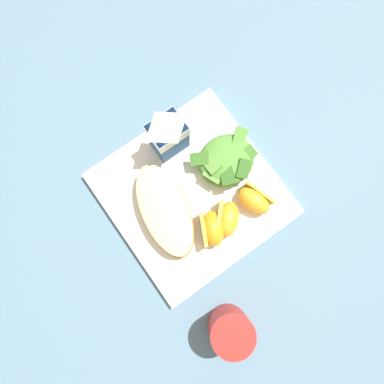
# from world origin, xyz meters

# --- Properties ---
(ground) EXTENTS (3.00, 3.00, 0.00)m
(ground) POSITION_xyz_m (0.00, 0.00, 0.00)
(ground) COLOR slate
(white_plate) EXTENTS (0.28, 0.28, 0.02)m
(white_plate) POSITION_xyz_m (0.00, 0.00, 0.01)
(white_plate) COLOR white
(white_plate) RESTS_ON ground
(cheesy_pizza_bread) EXTENTS (0.11, 0.18, 0.04)m
(cheesy_pizza_bread) POSITION_xyz_m (-0.06, -0.00, 0.03)
(cheesy_pizza_bread) COLOR #B77F42
(cheesy_pizza_bread) RESTS_ON white_plate
(green_salad_pile) EXTENTS (0.12, 0.09, 0.05)m
(green_salad_pile) POSITION_xyz_m (0.08, 0.01, 0.04)
(green_salad_pile) COLOR #4C8433
(green_salad_pile) RESTS_ON white_plate
(milk_carton) EXTENTS (0.06, 0.04, 0.11)m
(milk_carton) POSITION_xyz_m (0.02, 0.09, 0.08)
(milk_carton) COLOR #23569E
(milk_carton) RESTS_ON white_plate
(orange_wedge_front) EXTENTS (0.06, 0.07, 0.04)m
(orange_wedge_front) POSITION_xyz_m (-0.01, -0.07, 0.04)
(orange_wedge_front) COLOR orange
(orange_wedge_front) RESTS_ON white_plate
(orange_wedge_middle) EXTENTS (0.07, 0.07, 0.04)m
(orange_wedge_middle) POSITION_xyz_m (0.02, -0.07, 0.04)
(orange_wedge_middle) COLOR orange
(orange_wedge_middle) RESTS_ON white_plate
(orange_wedge_rear) EXTENTS (0.05, 0.07, 0.04)m
(orange_wedge_rear) POSITION_xyz_m (0.08, -0.07, 0.04)
(orange_wedge_rear) COLOR orange
(orange_wedge_rear) RESTS_ON white_plate
(drinking_red_cup) EXTENTS (0.07, 0.07, 0.09)m
(drinking_red_cup) POSITION_xyz_m (-0.08, -0.22, 0.04)
(drinking_red_cup) COLOR red
(drinking_red_cup) RESTS_ON ground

